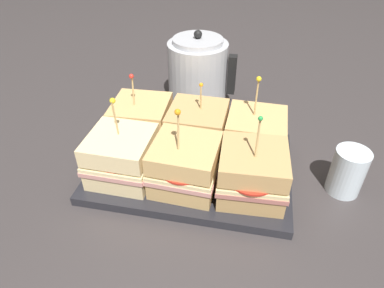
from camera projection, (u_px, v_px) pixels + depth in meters
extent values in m
plane|color=#383333|center=(192.00, 170.00, 0.70)|extent=(6.00, 6.00, 0.00)
cube|color=#232328|center=(192.00, 168.00, 0.70)|extent=(0.39, 0.28, 0.01)
cube|color=#232328|center=(192.00, 164.00, 0.69)|extent=(0.39, 0.28, 0.01)
cube|color=beige|center=(124.00, 168.00, 0.65)|extent=(0.12, 0.12, 0.04)
cube|color=tan|center=(122.00, 159.00, 0.64)|extent=(0.12, 0.12, 0.01)
cube|color=beige|center=(122.00, 155.00, 0.63)|extent=(0.12, 0.12, 0.01)
cylinder|color=red|center=(117.00, 160.00, 0.62)|extent=(0.07, 0.07, 0.00)
cube|color=beige|center=(120.00, 144.00, 0.62)|extent=(0.12, 0.12, 0.04)
cylinder|color=tan|center=(116.00, 121.00, 0.59)|extent=(0.00, 0.01, 0.08)
sphere|color=yellow|center=(112.00, 101.00, 0.57)|extent=(0.01, 0.01, 0.01)
cube|color=tan|center=(186.00, 177.00, 0.63)|extent=(0.12, 0.12, 0.04)
cube|color=tan|center=(186.00, 167.00, 0.62)|extent=(0.13, 0.13, 0.01)
cube|color=beige|center=(185.00, 164.00, 0.62)|extent=(0.12, 0.12, 0.01)
cylinder|color=red|center=(183.00, 169.00, 0.60)|extent=(0.08, 0.08, 0.00)
cube|color=tan|center=(185.00, 153.00, 0.60)|extent=(0.12, 0.12, 0.04)
cylinder|color=tan|center=(178.00, 133.00, 0.56)|extent=(0.00, 0.01, 0.08)
sphere|color=orange|center=(178.00, 112.00, 0.54)|extent=(0.01, 0.01, 0.01)
cube|color=tan|center=(251.00, 185.00, 0.62)|extent=(0.12, 0.12, 0.04)
cube|color=#B26B60|center=(252.00, 176.00, 0.60)|extent=(0.13, 0.13, 0.01)
cube|color=beige|center=(252.00, 172.00, 0.60)|extent=(0.12, 0.12, 0.01)
cylinder|color=red|center=(252.00, 177.00, 0.58)|extent=(0.09, 0.09, 0.00)
cube|color=tan|center=(254.00, 161.00, 0.58)|extent=(0.12, 0.12, 0.04)
cylinder|color=tan|center=(257.00, 140.00, 0.55)|extent=(0.00, 0.01, 0.08)
sphere|color=green|center=(261.00, 118.00, 0.52)|extent=(0.01, 0.01, 0.01)
cube|color=tan|center=(143.00, 132.00, 0.75)|extent=(0.12, 0.12, 0.04)
cube|color=tan|center=(142.00, 124.00, 0.73)|extent=(0.13, 0.13, 0.01)
cube|color=beige|center=(142.00, 121.00, 0.73)|extent=(0.12, 0.12, 0.01)
cylinder|color=red|center=(138.00, 124.00, 0.71)|extent=(0.07, 0.07, 0.00)
cube|color=tan|center=(141.00, 110.00, 0.71)|extent=(0.12, 0.12, 0.04)
cylinder|color=tan|center=(133.00, 93.00, 0.68)|extent=(0.00, 0.01, 0.07)
sphere|color=red|center=(131.00, 76.00, 0.66)|extent=(0.01, 0.01, 0.01)
cube|color=tan|center=(198.00, 139.00, 0.73)|extent=(0.12, 0.12, 0.04)
cube|color=tan|center=(198.00, 131.00, 0.71)|extent=(0.12, 0.12, 0.01)
cube|color=beige|center=(198.00, 127.00, 0.71)|extent=(0.12, 0.12, 0.01)
cylinder|color=red|center=(197.00, 130.00, 0.69)|extent=(0.09, 0.09, 0.00)
cube|color=tan|center=(198.00, 117.00, 0.69)|extent=(0.12, 0.12, 0.04)
cylinder|color=tan|center=(201.00, 99.00, 0.67)|extent=(0.00, 0.01, 0.07)
sphere|color=orange|center=(201.00, 85.00, 0.65)|extent=(0.01, 0.01, 0.01)
cube|color=tan|center=(254.00, 145.00, 0.71)|extent=(0.12, 0.12, 0.04)
cube|color=tan|center=(255.00, 136.00, 0.70)|extent=(0.12, 0.12, 0.01)
cube|color=beige|center=(256.00, 133.00, 0.69)|extent=(0.12, 0.12, 0.01)
cube|color=tan|center=(257.00, 124.00, 0.68)|extent=(0.12, 0.12, 0.04)
cylinder|color=tan|center=(256.00, 99.00, 0.66)|extent=(0.00, 0.01, 0.09)
sphere|color=yellow|center=(259.00, 79.00, 0.63)|extent=(0.01, 0.01, 0.01)
cylinder|color=#B7BABF|center=(198.00, 75.00, 0.87)|extent=(0.15, 0.15, 0.16)
cylinder|color=#B7BABF|center=(198.00, 41.00, 0.82)|extent=(0.12, 0.12, 0.01)
sphere|color=black|center=(198.00, 34.00, 0.81)|extent=(0.02, 0.02, 0.02)
cube|color=black|center=(232.00, 75.00, 0.85)|extent=(0.02, 0.02, 0.10)
cylinder|color=silver|center=(348.00, 172.00, 0.63)|extent=(0.06, 0.06, 0.09)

